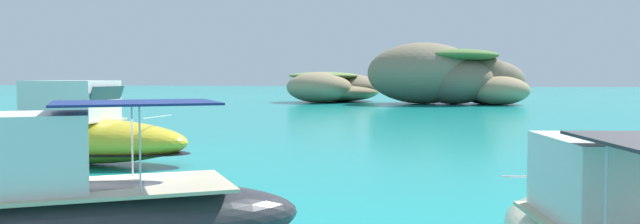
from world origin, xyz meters
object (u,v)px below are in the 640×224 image
motorboat_yellow (61,136)px  motorboat_charcoal (35,221)px  islet_small (336,88)px  islet_large (449,76)px

motorboat_yellow → motorboat_charcoal: bearing=-56.2°
islet_small → motorboat_yellow: islet_small is taller
motorboat_charcoal → motorboat_yellow: motorboat_yellow is taller
motorboat_charcoal → motorboat_yellow: 14.38m
islet_large → motorboat_yellow: islet_large is taller
islet_large → motorboat_charcoal: 68.27m
islet_small → motorboat_yellow: bearing=-88.8°
islet_large → motorboat_yellow: size_ratio=2.11×
islet_small → motorboat_charcoal: bearing=-82.6°
motorboat_yellow → islet_small: bearing=91.2°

